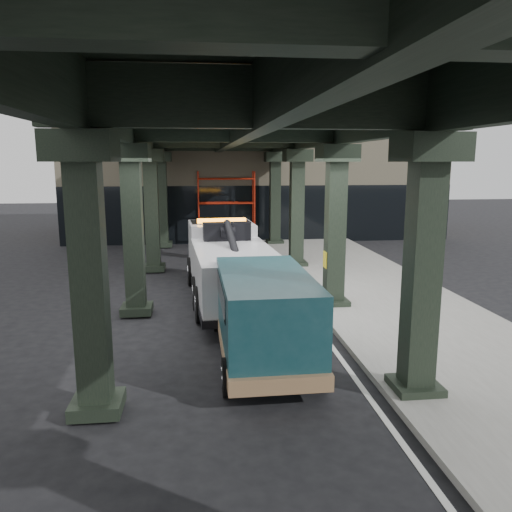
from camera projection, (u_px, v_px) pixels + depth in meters
ground at (258, 333)px, 13.34m from camera, size 90.00×90.00×0.00m
sidewalk at (391, 304)px, 15.78m from camera, size 5.00×40.00×0.15m
lane_stripe at (304, 309)px, 15.48m from camera, size 0.12×38.00×0.01m
viaduct at (236, 128)px, 14.23m from camera, size 7.40×32.00×6.40m
building at (252, 170)px, 32.34m from camera, size 22.00×10.00×8.00m
scaffolding at (226, 206)px, 27.24m from camera, size 3.08×0.88×4.00m
tow_truck at (228, 262)px, 16.25m from camera, size 2.82×8.22×2.65m
towed_van at (263, 313)px, 11.29m from camera, size 2.15×5.23×2.11m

